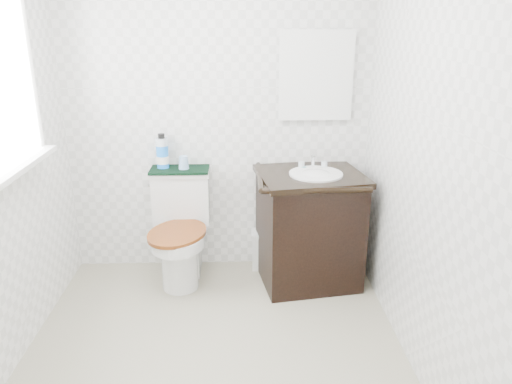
{
  "coord_description": "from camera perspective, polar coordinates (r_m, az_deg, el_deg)",
  "views": [
    {
      "loc": [
        0.16,
        -2.36,
        1.83
      ],
      "look_at": [
        0.26,
        0.75,
        0.74
      ],
      "focal_mm": 35.0,
      "sensor_mm": 36.0,
      "label": 1
    }
  ],
  "objects": [
    {
      "name": "trash_bin",
      "position": [
        3.85,
        1.0,
        -6.56
      ],
      "size": [
        0.21,
        0.18,
        0.3
      ],
      "color": "silver",
      "rests_on": "floor"
    },
    {
      "name": "towel",
      "position": [
        3.63,
        -8.73,
        2.53
      ],
      "size": [
        0.42,
        0.22,
        0.02
      ],
      "primitive_type": "cube",
      "color": "black",
      "rests_on": "toilet"
    },
    {
      "name": "wall_back",
      "position": [
        3.62,
        -4.43,
        9.17
      ],
      "size": [
        2.4,
        0.0,
        2.4
      ],
      "primitive_type": "plane",
      "rotation": [
        1.57,
        0.0,
        0.0
      ],
      "color": "white",
      "rests_on": "ground"
    },
    {
      "name": "mirror",
      "position": [
        3.6,
        6.87,
        13.05
      ],
      "size": [
        0.5,
        0.02,
        0.6
      ],
      "primitive_type": "cube",
      "color": "silver",
      "rests_on": "wall_back"
    },
    {
      "name": "wall_front",
      "position": [
        1.33,
        -8.59,
        -9.34
      ],
      "size": [
        2.4,
        0.0,
        2.4
      ],
      "primitive_type": "plane",
      "rotation": [
        -1.57,
        0.0,
        0.0
      ],
      "color": "white",
      "rests_on": "ground"
    },
    {
      "name": "wall_right",
      "position": [
        2.62,
        19.28,
        4.21
      ],
      "size": [
        0.0,
        2.4,
        2.4
      ],
      "primitive_type": "plane",
      "rotation": [
        1.57,
        0.0,
        -1.57
      ],
      "color": "white",
      "rests_on": "ground"
    },
    {
      "name": "mouthwash_bottle",
      "position": [
        3.64,
        -10.66,
        4.48
      ],
      "size": [
        0.09,
        0.09,
        0.25
      ],
      "color": "#1C7BF1",
      "rests_on": "towel"
    },
    {
      "name": "soap_bar",
      "position": [
        3.56,
        5.38,
        2.81
      ],
      "size": [
        0.07,
        0.04,
        0.02
      ],
      "primitive_type": "ellipsoid",
      "color": "#187274",
      "rests_on": "vanity"
    },
    {
      "name": "floor",
      "position": [
        3.0,
        -4.77,
        -18.53
      ],
      "size": [
        2.4,
        2.4,
        0.0
      ],
      "primitive_type": "plane",
      "color": "#A29C82",
      "rests_on": "ground"
    },
    {
      "name": "vanity",
      "position": [
        3.59,
        6.09,
        -3.8
      ],
      "size": [
        0.79,
        0.71,
        0.92
      ],
      "color": "black",
      "rests_on": "floor"
    },
    {
      "name": "cup",
      "position": [
        3.61,
        -8.28,
        3.37
      ],
      "size": [
        0.07,
        0.07,
        0.09
      ],
      "primitive_type": "cone",
      "color": "#88B1DE",
      "rests_on": "towel"
    },
    {
      "name": "toilet",
      "position": [
        3.67,
        -8.59,
        -4.78
      ],
      "size": [
        0.49,
        0.67,
        0.79
      ],
      "color": "white",
      "rests_on": "floor"
    }
  ]
}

